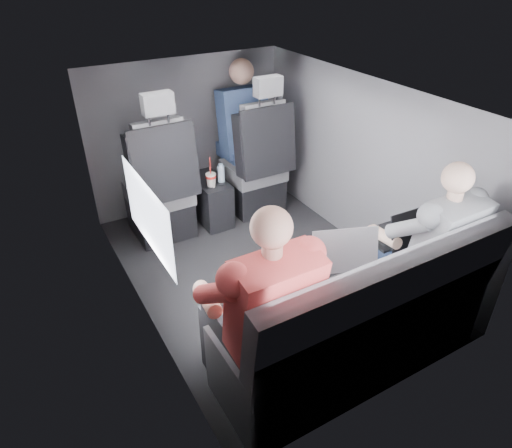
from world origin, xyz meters
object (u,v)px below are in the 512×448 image
front_seat_right (256,170)px  laptop_silver (332,254)px  front_seat_left (161,194)px  passenger_rear_left (258,308)px  rear_bench (357,327)px  water_bottle (221,174)px  passenger_front_right (242,123)px  soda_cup (211,180)px  laptop_white (253,288)px  center_console (210,200)px  passenger_rear_right (424,245)px  laptop_black (400,233)px

front_seat_right → laptop_silver: front_seat_right is taller
front_seat_left → passenger_rear_left: bearing=-94.3°
rear_bench → water_bottle: rear_bench is taller
passenger_front_right → passenger_rear_left: bearing=-116.7°
soda_cup → laptop_white: laptop_white is taller
rear_bench → water_bottle: size_ratio=9.30×
center_console → laptop_white: 1.84m
center_console → soda_cup: (-0.04, -0.13, 0.27)m
soda_cup → water_bottle: (0.11, 0.03, 0.01)m
front_seat_left → rear_bench: size_ratio=0.79×
center_console → rear_bench: (-0.00, -1.94, 0.11)m
laptop_silver → passenger_rear_right: (0.55, -0.18, -0.02)m
laptop_white → passenger_front_right: 2.16m
front_seat_left → water_bottle: front_seat_left is taller
front_seat_left → soda_cup: bearing=-12.5°
front_seat_right → passenger_front_right: bearing=89.5°
front_seat_right → passenger_rear_left: front_seat_right is taller
center_console → front_seat_left: bearing=-174.9°
soda_cup → laptop_black: (0.55, -1.57, 0.17)m
front_seat_left → laptop_black: bearing=-60.0°
front_seat_right → passenger_rear_right: front_seat_right is taller
front_seat_right → rear_bench: size_ratio=0.79×
laptop_silver → passenger_front_right: 1.94m
front_seat_left → laptop_white: size_ratio=2.88×
passenger_front_right → laptop_silver: bearing=-103.3°
passenger_front_right → laptop_black: bearing=-88.4°
passenger_rear_right → passenger_front_right: bearing=92.8°
passenger_rear_left → passenger_rear_right: (1.14, 0.00, -0.02)m
water_bottle → passenger_front_right: (0.38, 0.31, 0.28)m
water_bottle → front_seat_left: bearing=173.8°
soda_cup → laptop_silver: (0.05, -1.54, 0.17)m
front_seat_left → rear_bench: 1.96m
rear_bench → laptop_silver: size_ratio=3.60×
water_bottle → passenger_front_right: 0.57m
laptop_silver → passenger_rear_left: 0.62m
rear_bench → passenger_front_right: 2.25m
soda_cup → passenger_rear_right: 1.82m
center_console → laptop_black: bearing=-73.4°
front_seat_left → passenger_rear_left: size_ratio=1.02×
laptop_black → soda_cup: bearing=109.2°
laptop_black → passenger_front_right: size_ratio=0.41×
center_console → laptop_black: size_ratio=1.31×
center_console → passenger_rear_right: size_ratio=0.41×
front_seat_right → laptop_black: bearing=-88.1°
front_seat_left → laptop_black: (0.96, -1.66, 0.23)m
front_seat_right → passenger_front_right: 0.44m
passenger_front_right → front_seat_right: bearing=-90.5°
soda_cup → laptop_white: bearing=-107.3°
front_seat_right → front_seat_left: bearing=180.0°
water_bottle → passenger_rear_left: 1.88m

